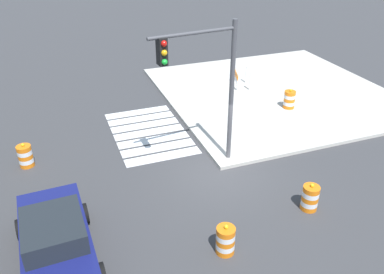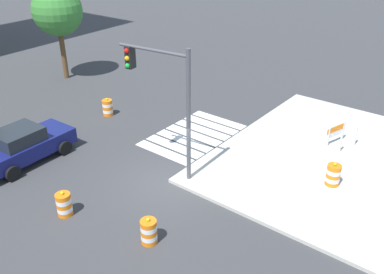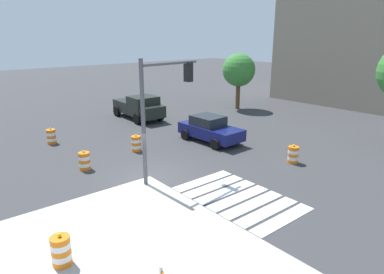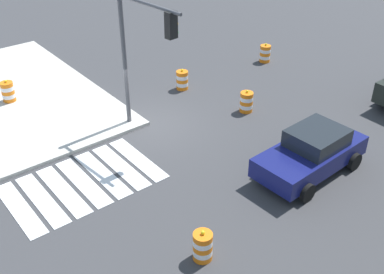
{
  "view_description": "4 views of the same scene",
  "coord_description": "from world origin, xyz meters",
  "px_view_note": "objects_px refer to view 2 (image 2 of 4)",
  "views": [
    {
      "loc": [
        -11.73,
        5.55,
        8.71
      ],
      "look_at": [
        0.58,
        0.97,
        1.39
      ],
      "focal_mm": 37.27,
      "sensor_mm": 36.0,
      "label": 1
    },
    {
      "loc": [
        -10.85,
        -9.75,
        9.79
      ],
      "look_at": [
        2.44,
        0.68,
        0.9
      ],
      "focal_mm": 39.15,
      "sensor_mm": 36.0,
      "label": 2
    },
    {
      "loc": [
        12.8,
        -7.98,
        6.59
      ],
      "look_at": [
        0.1,
        2.49,
        1.63
      ],
      "focal_mm": 32.13,
      "sensor_mm": 36.0,
      "label": 3
    },
    {
      "loc": [
        9.16,
        14.32,
        10.0
      ],
      "look_at": [
        0.47,
        3.41,
        1.27
      ],
      "focal_mm": 44.22,
      "sensor_mm": 36.0,
      "label": 4
    }
  ],
  "objects_px": {
    "sports_car": "(24,145)",
    "construction_barricade": "(339,133)",
    "traffic_barrel_median_near": "(108,108)",
    "traffic_barrel_median_far": "(149,231)",
    "street_tree_streetside_near": "(57,11)",
    "traffic_light_pole": "(163,88)",
    "traffic_barrel_on_sidewalk": "(333,175)",
    "traffic_barrel_crosswalk_end": "(64,204)"
  },
  "relations": [
    {
      "from": "sports_car",
      "to": "construction_barricade",
      "type": "xyz_separation_m",
      "value": [
        9.96,
        -10.57,
        -0.09
      ]
    },
    {
      "from": "traffic_barrel_median_near",
      "to": "traffic_barrel_median_far",
      "type": "distance_m",
      "value": 10.82
    },
    {
      "from": "sports_car",
      "to": "construction_barricade",
      "type": "height_order",
      "value": "sports_car"
    },
    {
      "from": "traffic_barrel_median_near",
      "to": "construction_barricade",
      "type": "distance_m",
      "value": 12.2
    },
    {
      "from": "traffic_barrel_median_near",
      "to": "street_tree_streetside_near",
      "type": "xyz_separation_m",
      "value": [
        2.4,
        6.91,
        4.03
      ]
    },
    {
      "from": "traffic_barrel_median_far",
      "to": "traffic_light_pole",
      "type": "relative_size",
      "value": 0.19
    },
    {
      "from": "traffic_barrel_on_sidewalk",
      "to": "traffic_light_pole",
      "type": "distance_m",
      "value": 7.64
    },
    {
      "from": "sports_car",
      "to": "traffic_barrel_crosswalk_end",
      "type": "distance_m",
      "value": 4.8
    },
    {
      "from": "traffic_barrel_median_near",
      "to": "traffic_light_pole",
      "type": "height_order",
      "value": "traffic_light_pole"
    },
    {
      "from": "traffic_barrel_median_far",
      "to": "traffic_light_pole",
      "type": "xyz_separation_m",
      "value": [
        3.6,
        2.39,
        3.46
      ]
    },
    {
      "from": "traffic_light_pole",
      "to": "construction_barricade",
      "type": "bearing_deg",
      "value": -35.38
    },
    {
      "from": "sports_car",
      "to": "construction_barricade",
      "type": "relative_size",
      "value": 3.11
    },
    {
      "from": "sports_car",
      "to": "traffic_barrel_on_sidewalk",
      "type": "relative_size",
      "value": 4.28
    },
    {
      "from": "traffic_barrel_on_sidewalk",
      "to": "traffic_light_pole",
      "type": "height_order",
      "value": "traffic_light_pole"
    },
    {
      "from": "construction_barricade",
      "to": "traffic_light_pole",
      "type": "xyz_separation_m",
      "value": [
        -6.87,
        4.88,
        3.19
      ]
    },
    {
      "from": "street_tree_streetside_near",
      "to": "sports_car",
      "type": "bearing_deg",
      "value": -136.05
    },
    {
      "from": "traffic_light_pole",
      "to": "street_tree_streetside_near",
      "type": "distance_m",
      "value": 14.32
    },
    {
      "from": "street_tree_streetside_near",
      "to": "traffic_barrel_on_sidewalk",
      "type": "bearing_deg",
      "value": -94.62
    },
    {
      "from": "construction_barricade",
      "to": "traffic_barrel_crosswalk_end",
      "type": "bearing_deg",
      "value": 152.15
    },
    {
      "from": "traffic_barrel_crosswalk_end",
      "to": "traffic_barrel_on_sidewalk",
      "type": "relative_size",
      "value": 1.0
    },
    {
      "from": "traffic_barrel_crosswalk_end",
      "to": "traffic_barrel_median_near",
      "type": "relative_size",
      "value": 1.0
    },
    {
      "from": "sports_car",
      "to": "street_tree_streetside_near",
      "type": "bearing_deg",
      "value": 43.95
    },
    {
      "from": "traffic_barrel_median_far",
      "to": "traffic_barrel_on_sidewalk",
      "type": "relative_size",
      "value": 1.0
    },
    {
      "from": "traffic_barrel_median_near",
      "to": "traffic_light_pole",
      "type": "xyz_separation_m",
      "value": [
        -2.53,
        -6.53,
        3.46
      ]
    },
    {
      "from": "traffic_barrel_crosswalk_end",
      "to": "traffic_barrel_on_sidewalk",
      "type": "distance_m",
      "value": 10.54
    },
    {
      "from": "traffic_barrel_median_far",
      "to": "construction_barricade",
      "type": "xyz_separation_m",
      "value": [
        10.47,
        -2.48,
        0.27
      ]
    },
    {
      "from": "traffic_barrel_median_near",
      "to": "traffic_barrel_on_sidewalk",
      "type": "bearing_deg",
      "value": -86.19
    },
    {
      "from": "traffic_barrel_median_far",
      "to": "traffic_light_pole",
      "type": "distance_m",
      "value": 5.54
    },
    {
      "from": "traffic_barrel_median_near",
      "to": "traffic_barrel_on_sidewalk",
      "type": "xyz_separation_m",
      "value": [
        0.83,
        -12.53,
        0.15
      ]
    },
    {
      "from": "traffic_barrel_crosswalk_end",
      "to": "traffic_barrel_median_near",
      "type": "xyz_separation_m",
      "value": [
        6.96,
        5.43,
        0.0
      ]
    },
    {
      "from": "traffic_barrel_median_far",
      "to": "construction_barricade",
      "type": "distance_m",
      "value": 10.76
    },
    {
      "from": "traffic_barrel_crosswalk_end",
      "to": "construction_barricade",
      "type": "xyz_separation_m",
      "value": [
        11.3,
        -5.97,
        0.27
      ]
    },
    {
      "from": "sports_car",
      "to": "traffic_barrel_median_near",
      "type": "height_order",
      "value": "sports_car"
    },
    {
      "from": "construction_barricade",
      "to": "traffic_barrel_on_sidewalk",
      "type": "bearing_deg",
      "value": -162.14
    },
    {
      "from": "traffic_light_pole",
      "to": "sports_car",
      "type": "bearing_deg",
      "value": 118.54
    },
    {
      "from": "sports_car",
      "to": "traffic_barrel_median_near",
      "type": "distance_m",
      "value": 5.7
    },
    {
      "from": "traffic_barrel_median_near",
      "to": "traffic_barrel_on_sidewalk",
      "type": "relative_size",
      "value": 1.0
    },
    {
      "from": "traffic_barrel_median_far",
      "to": "construction_barricade",
      "type": "height_order",
      "value": "construction_barricade"
    },
    {
      "from": "street_tree_streetside_near",
      "to": "traffic_barrel_crosswalk_end",
      "type": "bearing_deg",
      "value": -127.19
    },
    {
      "from": "traffic_barrel_median_near",
      "to": "sports_car",
      "type": "bearing_deg",
      "value": -171.57
    },
    {
      "from": "traffic_barrel_crosswalk_end",
      "to": "traffic_barrel_median_far",
      "type": "height_order",
      "value": "same"
    },
    {
      "from": "traffic_barrel_crosswalk_end",
      "to": "traffic_barrel_median_far",
      "type": "relative_size",
      "value": 1.0
    }
  ]
}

